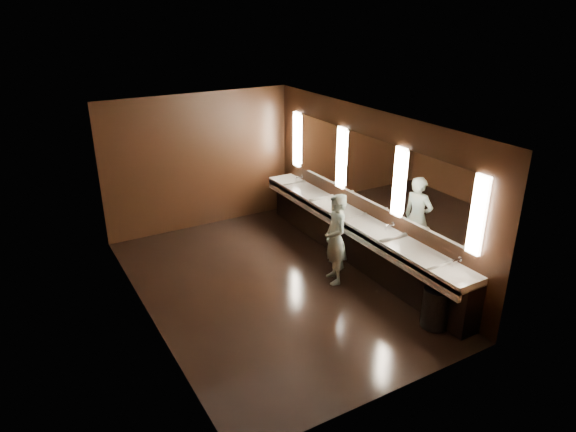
% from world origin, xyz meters
% --- Properties ---
extents(floor, '(6.00, 6.00, 0.00)m').
position_xyz_m(floor, '(0.00, 0.00, 0.00)').
color(floor, black).
rests_on(floor, ground).
extents(ceiling, '(4.00, 6.00, 0.02)m').
position_xyz_m(ceiling, '(0.00, 0.00, 2.80)').
color(ceiling, '#2D2D2B').
rests_on(ceiling, wall_back).
extents(wall_back, '(4.00, 0.02, 2.80)m').
position_xyz_m(wall_back, '(0.00, 3.00, 1.40)').
color(wall_back, black).
rests_on(wall_back, floor).
extents(wall_front, '(4.00, 0.02, 2.80)m').
position_xyz_m(wall_front, '(0.00, -3.00, 1.40)').
color(wall_front, black).
rests_on(wall_front, floor).
extents(wall_left, '(0.02, 6.00, 2.80)m').
position_xyz_m(wall_left, '(-2.00, 0.00, 1.40)').
color(wall_left, black).
rests_on(wall_left, floor).
extents(wall_right, '(0.02, 6.00, 2.80)m').
position_xyz_m(wall_right, '(2.00, 0.00, 1.40)').
color(wall_right, black).
rests_on(wall_right, floor).
extents(sink_counter, '(0.55, 5.40, 1.01)m').
position_xyz_m(sink_counter, '(1.79, 0.00, 0.50)').
color(sink_counter, black).
rests_on(sink_counter, floor).
extents(mirror_band, '(0.06, 5.03, 1.15)m').
position_xyz_m(mirror_band, '(1.98, -0.00, 1.75)').
color(mirror_band, '#FFECCE').
rests_on(mirror_band, wall_right).
extents(person, '(0.52, 0.65, 1.57)m').
position_xyz_m(person, '(1.06, -0.39, 0.78)').
color(person, '#9ADDE6').
rests_on(person, floor).
extents(trash_bin, '(0.48, 0.48, 0.62)m').
position_xyz_m(trash_bin, '(1.58, -2.22, 0.31)').
color(trash_bin, black).
rests_on(trash_bin, floor).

